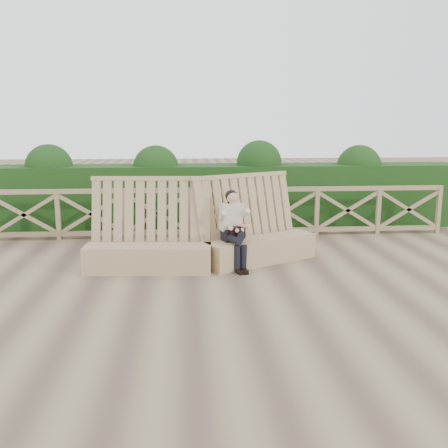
{
  "coord_description": "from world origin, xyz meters",
  "views": [
    {
      "loc": [
        -0.84,
        -7.39,
        2.46
      ],
      "look_at": [
        -0.21,
        0.4,
        0.9
      ],
      "focal_mm": 40.0,
      "sensor_mm": 36.0,
      "label": 1
    }
  ],
  "objects": [
    {
      "name": "guardrail",
      "position": [
        0.0,
        3.5,
        0.55
      ],
      "size": [
        10.1,
        0.09,
        1.1
      ],
      "color": "#7B6547",
      "rests_on": "ground"
    },
    {
      "name": "bench",
      "position": [
        -0.48,
        1.17,
        0.4
      ],
      "size": [
        4.14,
        1.69,
        1.59
      ],
      "rotation": [
        0.0,
        0.0,
        0.17
      ],
      "color": "#9A7958",
      "rests_on": "ground"
    },
    {
      "name": "hedge",
      "position": [
        0.0,
        4.7,
        0.75
      ],
      "size": [
        12.0,
        1.2,
        1.5
      ],
      "primitive_type": "cube",
      "color": "black",
      "rests_on": "ground"
    },
    {
      "name": "woman",
      "position": [
        0.01,
        1.04,
        0.73
      ],
      "size": [
        0.5,
        0.84,
        1.36
      ],
      "rotation": [
        0.0,
        0.0,
        0.35
      ],
      "color": "black",
      "rests_on": "ground"
    },
    {
      "name": "ground",
      "position": [
        0.0,
        0.0,
        0.0
      ],
      "size": [
        60.0,
        60.0,
        0.0
      ],
      "primitive_type": "plane",
      "color": "brown",
      "rests_on": "ground"
    }
  ]
}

